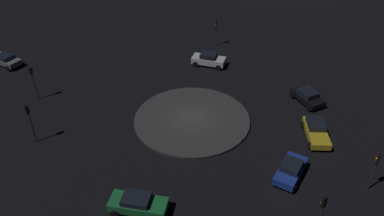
% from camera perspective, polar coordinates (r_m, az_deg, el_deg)
% --- Properties ---
extents(ground_plane, '(119.04, 119.04, 0.00)m').
position_cam_1_polar(ground_plane, '(39.29, 0.00, -1.80)').
color(ground_plane, black).
extents(roundabout_island, '(11.73, 11.73, 0.23)m').
position_cam_1_polar(roundabout_island, '(39.22, 0.00, -1.67)').
color(roundabout_island, '#383838').
rests_on(roundabout_island, ground_plane).
extents(car_black, '(3.72, 4.18, 1.45)m').
position_cam_1_polar(car_black, '(43.32, 16.67, 1.66)').
color(car_black, black).
rests_on(car_black, ground_plane).
extents(car_yellow, '(4.75, 3.60, 1.46)m').
position_cam_1_polar(car_yellow, '(38.59, 17.82, -3.19)').
color(car_yellow, gold).
rests_on(car_yellow, ground_plane).
extents(car_blue, '(3.98, 2.07, 1.51)m').
position_cam_1_polar(car_blue, '(33.77, 14.31, -8.82)').
color(car_blue, '#1E38A5').
rests_on(car_blue, ground_plane).
extents(car_white, '(2.67, 4.34, 1.64)m').
position_cam_1_polar(car_white, '(48.57, 2.46, 7.16)').
color(car_white, white).
rests_on(car_white, ground_plane).
extents(car_green, '(3.07, 4.75, 1.51)m').
position_cam_1_polar(car_green, '(30.52, -7.96, -13.79)').
color(car_green, '#1E7238').
rests_on(car_green, ground_plane).
extents(car_grey, '(2.14, 4.22, 1.42)m').
position_cam_1_polar(car_grey, '(53.92, -25.77, 6.43)').
color(car_grey, slate).
rests_on(car_grey, ground_plane).
extents(traffic_light_north, '(0.35, 0.39, 3.96)m').
position_cam_1_polar(traffic_light_north, '(44.26, -22.41, 4.28)').
color(traffic_light_north, '#2D2D2D').
rests_on(traffic_light_north, ground_plane).
extents(traffic_light_northwest, '(0.38, 0.39, 4.17)m').
position_cam_1_polar(traffic_light_northwest, '(37.81, -22.85, -1.12)').
color(traffic_light_northwest, '#2D2D2D').
rests_on(traffic_light_northwest, ground_plane).
extents(traffic_light_east, '(0.39, 0.35, 3.78)m').
position_cam_1_polar(traffic_light_east, '(52.78, 3.53, 11.77)').
color(traffic_light_east, '#2D2D2D').
rests_on(traffic_light_east, ground_plane).
extents(traffic_light_south, '(0.31, 0.36, 3.75)m').
position_cam_1_polar(traffic_light_south, '(33.64, 25.48, -7.58)').
color(traffic_light_south, '#2D2D2D').
rests_on(traffic_light_south, ground_plane).
extents(traffic_light_southwest, '(0.37, 0.40, 4.48)m').
position_cam_1_polar(traffic_light_southwest, '(28.09, 18.51, -14.11)').
color(traffic_light_southwest, '#2D2D2D').
rests_on(traffic_light_southwest, ground_plane).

